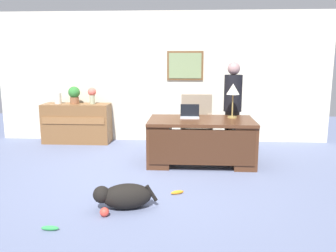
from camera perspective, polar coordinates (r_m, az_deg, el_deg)
ground_plane at (r=5.18m, az=-3.35°, el=-8.77°), size 12.00×12.00×0.00m
back_wall at (r=7.47m, az=-1.05°, el=7.91°), size 7.00×0.16×2.70m
desk at (r=5.89m, az=5.38°, el=-2.25°), size 1.74×0.99×0.75m
credenza at (r=7.59m, az=-14.57°, el=0.44°), size 1.39×0.50×0.82m
armchair at (r=6.86m, az=4.64°, el=0.22°), size 0.60×0.59×1.05m
person_standing at (r=6.46m, az=10.43°, el=2.94°), size 0.32×0.32×1.68m
dog_lying at (r=4.23m, az=-7.20°, el=-11.21°), size 0.75×0.42×0.30m
laptop at (r=5.99m, az=3.56°, el=1.89°), size 0.32×0.22×0.22m
desk_lamp at (r=6.02m, az=10.52°, el=5.57°), size 0.22×0.22×0.58m
vase_with_flowers at (r=7.40m, az=-12.23°, el=5.08°), size 0.17×0.17×0.34m
vase_empty at (r=7.64m, az=-17.44°, el=4.33°), size 0.14×0.14×0.23m
potted_plant at (r=7.51m, az=-14.99°, el=4.99°), size 0.24×0.24×0.36m
dog_toy_ball at (r=4.11m, az=-10.29°, el=-13.59°), size 0.10×0.10×0.10m
dog_toy_bone at (r=4.66m, az=1.51°, el=-10.72°), size 0.18×0.12×0.05m
dog_toy_plush at (r=3.95m, az=-18.61°, el=-15.45°), size 0.19×0.05×0.05m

